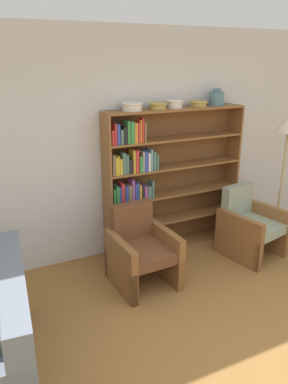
% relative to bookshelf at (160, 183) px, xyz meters
% --- Properties ---
extents(wall_back, '(12.00, 0.06, 2.75)m').
position_rel_bookshelf_xyz_m(wall_back, '(-0.11, 0.18, 0.48)').
color(wall_back, silver).
rests_on(wall_back, ground).
extents(bookshelf, '(1.85, 0.30, 1.82)m').
position_rel_bookshelf_xyz_m(bookshelf, '(0.00, 0.00, 0.00)').
color(bookshelf, brown).
rests_on(bookshelf, ground).
extents(bowl_sage, '(0.25, 0.25, 0.09)m').
position_rel_bookshelf_xyz_m(bowl_sage, '(-0.37, -0.01, 0.98)').
color(bowl_sage, silver).
rests_on(bowl_sage, bookshelf).
extents(bowl_copper, '(0.21, 0.21, 0.08)m').
position_rel_bookshelf_xyz_m(bowl_copper, '(-0.04, -0.01, 0.97)').
color(bowl_copper, tan).
rests_on(bowl_copper, bookshelf).
extents(bowl_cream, '(0.20, 0.20, 0.09)m').
position_rel_bookshelf_xyz_m(bowl_cream, '(0.19, -0.01, 0.98)').
color(bowl_cream, silver).
rests_on(bowl_cream, bookshelf).
extents(bowl_brass, '(0.22, 0.22, 0.07)m').
position_rel_bookshelf_xyz_m(bowl_brass, '(0.53, -0.01, 0.97)').
color(bowl_brass, tan).
rests_on(bowl_brass, bookshelf).
extents(vase_tall, '(0.19, 0.19, 0.21)m').
position_rel_bookshelf_xyz_m(vase_tall, '(0.79, -0.01, 1.02)').
color(vase_tall, slate).
rests_on(vase_tall, bookshelf).
extents(armchair_leather, '(0.68, 0.71, 0.87)m').
position_rel_bookshelf_xyz_m(armchair_leather, '(-0.56, -0.64, -0.51)').
color(armchair_leather, brown).
rests_on(armchair_leather, ground).
extents(armchair_cushioned, '(0.77, 0.80, 0.87)m').
position_rel_bookshelf_xyz_m(armchair_cushioned, '(0.96, -0.65, -0.51)').
color(armchair_cushioned, brown).
rests_on(armchair_cushioned, ground).
extents(floor_lamp, '(0.36, 0.36, 1.74)m').
position_rel_bookshelf_xyz_m(floor_lamp, '(1.60, -0.48, 0.60)').
color(floor_lamp, tan).
rests_on(floor_lamp, ground).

